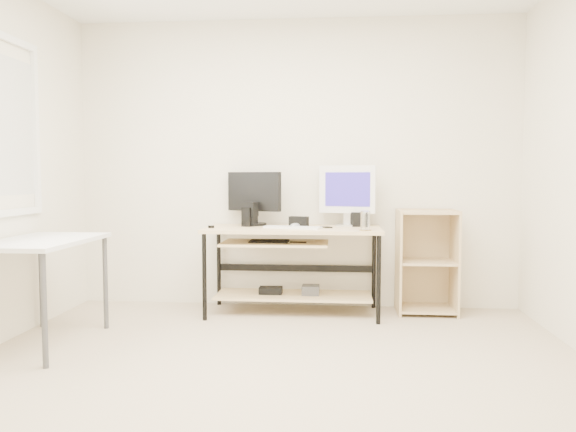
% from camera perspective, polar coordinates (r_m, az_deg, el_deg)
% --- Properties ---
extents(room, '(4.01, 4.01, 2.62)m').
position_cam_1_polar(room, '(3.20, -4.18, 6.39)').
color(room, '#C0AE94').
rests_on(room, ground).
extents(desk, '(1.50, 0.65, 0.75)m').
position_cam_1_polar(desk, '(4.84, 0.22, -3.66)').
color(desk, beige).
rests_on(desk, ground).
extents(side_table, '(0.60, 1.00, 0.75)m').
position_cam_1_polar(side_table, '(4.28, -23.78, -3.23)').
color(side_table, white).
rests_on(side_table, ground).
extents(shelf_unit, '(0.50, 0.40, 0.90)m').
position_cam_1_polar(shelf_unit, '(5.05, 13.82, -4.44)').
color(shelf_unit, '#D6B985').
rests_on(shelf_unit, ground).
extents(black_monitor, '(0.50, 0.25, 0.48)m').
position_cam_1_polar(black_monitor, '(5.01, -3.45, 2.15)').
color(black_monitor, black).
rests_on(black_monitor, desk).
extents(white_imac, '(0.50, 0.16, 0.53)m').
position_cam_1_polar(white_imac, '(4.97, 6.06, 2.54)').
color(white_imac, silver).
rests_on(white_imac, desk).
extents(keyboard, '(0.50, 0.26, 0.02)m').
position_cam_1_polar(keyboard, '(4.72, 0.47, -1.16)').
color(keyboard, white).
rests_on(keyboard, desk).
extents(mouse, '(0.11, 0.13, 0.04)m').
position_cam_1_polar(mouse, '(4.77, 0.72, -0.97)').
color(mouse, '#ACACB1').
rests_on(mouse, desk).
extents(center_speaker, '(0.18, 0.11, 0.08)m').
position_cam_1_polar(center_speaker, '(4.96, 1.10, -0.53)').
color(center_speaker, black).
rests_on(center_speaker, desk).
extents(speaker_left, '(0.13, 0.13, 0.21)m').
position_cam_1_polar(speaker_left, '(4.94, -3.82, 0.25)').
color(speaker_left, black).
rests_on(speaker_left, desk).
extents(speaker_right, '(0.12, 0.12, 0.12)m').
position_cam_1_polar(speaker_right, '(4.94, 7.07, -0.34)').
color(speaker_right, black).
rests_on(speaker_right, desk).
extents(audio_controller, '(0.10, 0.08, 0.17)m').
position_cam_1_polar(audio_controller, '(4.90, -4.19, -0.11)').
color(audio_controller, black).
rests_on(audio_controller, desk).
extents(volume_puck, '(0.06, 0.06, 0.02)m').
position_cam_1_polar(volume_puck, '(4.80, -7.82, -1.08)').
color(volume_puck, black).
rests_on(volume_puck, desk).
extents(smartphone, '(0.11, 0.14, 0.01)m').
position_cam_1_polar(smartphone, '(4.81, 3.91, -1.12)').
color(smartphone, black).
rests_on(smartphone, desk).
extents(coaster, '(0.12, 0.12, 0.01)m').
position_cam_1_polar(coaster, '(4.57, 7.86, -1.44)').
color(coaster, olive).
rests_on(coaster, desk).
extents(drinking_glass, '(0.09, 0.09, 0.15)m').
position_cam_1_polar(drinking_glass, '(4.56, 7.87, -0.45)').
color(drinking_glass, white).
rests_on(drinking_glass, coaster).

